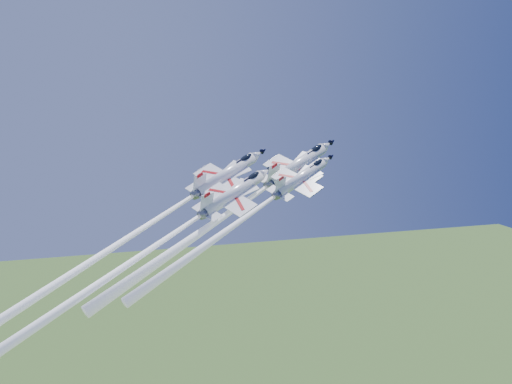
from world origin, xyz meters
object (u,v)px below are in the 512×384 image
object	(u,v)px
jet_lead	(234,209)
jet_right	(247,216)
jet_left	(100,256)
jet_slot	(127,265)

from	to	relation	value
jet_lead	jet_right	size ratio (longest dim) A/B	1.24
jet_left	jet_lead	bearing A→B (deg)	64.11
jet_right	jet_slot	size ratio (longest dim) A/B	0.67
jet_lead	jet_slot	size ratio (longest dim) A/B	0.83
jet_right	jet_slot	world-z (taller)	jet_slot
jet_lead	jet_left	size ratio (longest dim) A/B	0.70
jet_left	jet_right	world-z (taller)	jet_left
jet_lead	jet_right	world-z (taller)	jet_lead
jet_left	jet_right	bearing A→B (deg)	47.58
jet_slot	jet_lead	bearing A→B (deg)	78.25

